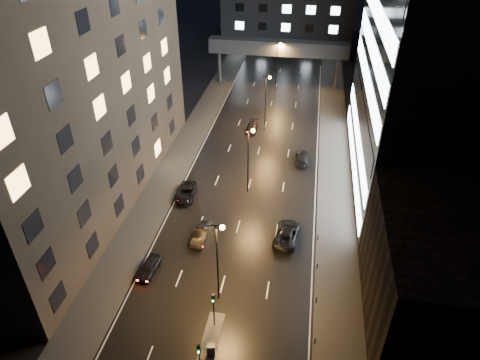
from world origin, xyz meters
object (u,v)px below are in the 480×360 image
(car_away_c, at_px, (186,192))
(car_away_d, at_px, (252,127))
(car_toward_a, at_px, (287,233))
(car_away_a, at_px, (149,267))
(utility_cabinet, at_px, (211,350))
(car_toward_b, at_px, (302,158))
(car_away_b, at_px, (202,234))

(car_away_c, relative_size, car_away_d, 1.14)
(car_away_c, distance_m, car_toward_a, 16.15)
(car_away_a, xyz_separation_m, utility_cabinet, (9.32, -9.14, 0.07))
(car_away_d, relative_size, car_toward_b, 0.93)
(car_toward_a, bearing_deg, car_away_c, -17.52)
(car_toward_b, bearing_deg, car_away_c, 36.02)
(car_away_b, distance_m, car_toward_a, 10.61)
(car_toward_b, xyz_separation_m, utility_cabinet, (-6.59, -36.37, 0.06))
(car_away_c, bearing_deg, car_away_a, -95.25)
(car_toward_a, xyz_separation_m, car_toward_b, (0.91, 18.92, -0.10))
(car_away_a, relative_size, utility_cabinet, 3.28)
(car_away_d, height_order, utility_cabinet, utility_cabinet)
(car_away_a, xyz_separation_m, car_away_b, (4.56, 6.43, 0.06))
(car_away_a, xyz_separation_m, car_away_d, (6.47, 36.64, -0.04))
(car_away_c, relative_size, car_toward_a, 0.89)
(car_away_b, relative_size, utility_cabinet, 3.67)
(car_toward_a, bearing_deg, car_away_b, 16.44)
(car_away_b, xyz_separation_m, car_away_c, (-4.34, 8.39, -0.04))
(car_away_d, height_order, car_toward_a, car_toward_a)
(car_away_c, xyz_separation_m, utility_cabinet, (9.10, -23.96, 0.06))
(car_away_d, height_order, car_toward_b, car_toward_b)
(car_toward_a, height_order, utility_cabinet, car_toward_a)
(car_toward_b, bearing_deg, car_toward_a, 84.92)
(car_toward_b, bearing_deg, car_away_b, 59.05)
(car_away_c, height_order, car_away_d, car_away_c)
(car_away_b, bearing_deg, car_away_d, 91.65)
(car_away_b, xyz_separation_m, car_away_d, (1.91, 30.21, -0.10))
(car_away_b, distance_m, car_away_d, 30.27)
(car_away_c, relative_size, car_toward_b, 1.05)
(car_away_a, relative_size, car_toward_b, 0.84)
(car_away_c, height_order, car_toward_b, car_away_c)
(car_away_c, xyz_separation_m, car_away_d, (6.25, 21.82, -0.06))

